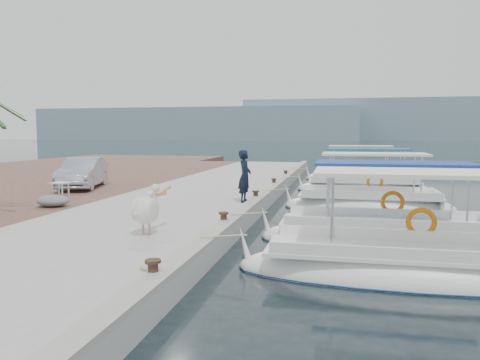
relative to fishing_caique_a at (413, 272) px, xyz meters
name	(u,v)px	position (x,y,z in m)	size (l,w,h in m)	color
ground	(258,219)	(-4.29, 5.89, -0.12)	(400.00, 400.00, 0.00)	black
concrete_quay	(213,193)	(-7.29, 10.89, 0.13)	(6.00, 40.00, 0.50)	#9B9B96
quay_curb	(272,187)	(-4.51, 10.89, 0.44)	(0.44, 40.00, 0.12)	gray
cobblestone_strip	(114,190)	(-12.29, 10.89, 0.13)	(4.00, 40.00, 0.50)	#53342C
distant_hills	(403,123)	(25.32, 207.38, 7.49)	(330.00, 60.00, 18.00)	gray
fishing_caique_a	(413,272)	(0.00, 0.00, 0.00)	(7.40, 2.16, 2.83)	white
fishing_caique_b	(384,239)	(-0.30, 3.05, 0.00)	(6.80, 2.20, 2.83)	white
fishing_caique_c	(368,206)	(-0.39, 8.94, 0.00)	(6.62, 2.26, 2.83)	white
fishing_caique_d	(366,188)	(-0.19, 14.74, 0.07)	(6.80, 2.27, 2.83)	white
fishing_caique_e	(357,178)	(-0.43, 20.75, 0.00)	(6.53, 2.05, 2.83)	white
mooring_bollards	(256,194)	(-4.64, 7.39, 0.57)	(0.28, 20.28, 0.33)	black
pelican	(147,209)	(-6.17, 0.70, 1.00)	(0.69, 1.58, 1.22)	tan
fisherman	(245,176)	(-4.89, 6.53, 1.32)	(0.69, 0.45, 1.90)	black
parked_car	(83,173)	(-13.04, 9.34, 1.07)	(1.47, 4.21, 1.39)	#B3BACD
tarp_bundle	(53,201)	(-11.10, 4.14, 0.58)	(1.10, 0.90, 0.40)	slate
folding_table	(60,188)	(-11.39, 5.05, 0.90)	(0.55, 0.55, 0.73)	silver
rope_coil	(155,265)	(-4.84, -2.04, 0.43)	(0.54, 0.54, 0.10)	#C6B284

